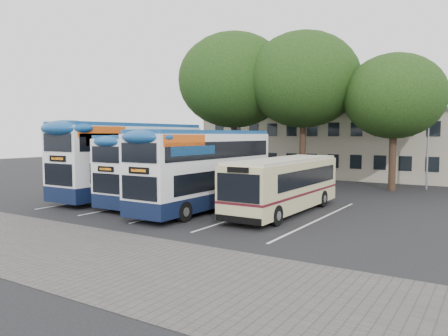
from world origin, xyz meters
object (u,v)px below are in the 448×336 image
lamp_post (429,120)px  bus_dd_right (206,166)px  tree_left (234,80)px  bus_dd_mid (168,165)px  tree_mid (304,80)px  bus_single (285,182)px  tree_right (394,96)px  bus_dd_left (133,157)px

lamp_post → bus_dd_right: (-8.95, -15.49, -2.73)m
tree_left → bus_dd_mid: (2.43, -11.72, -6.37)m
lamp_post → tree_mid: tree_mid is taller
tree_left → bus_dd_mid: 13.56m
bus_dd_mid → bus_dd_right: 3.44m
tree_left → bus_single: 16.42m
tree_right → tree_mid: bearing=-175.2°
bus_dd_right → bus_single: 4.32m
bus_dd_left → bus_single: size_ratio=1.21×
tree_left → bus_single: bearing=-48.8°
tree_left → tree_mid: size_ratio=1.05×
lamp_post → bus_single: (-4.92, -14.12, -3.49)m
lamp_post → bus_dd_mid: (-12.28, -14.65, -2.88)m
bus_dd_right → lamp_post: bearing=60.0°
bus_dd_left → bus_dd_right: size_ratio=1.11×
tree_left → bus_dd_right: 15.16m
bus_dd_mid → bus_single: 7.40m
bus_dd_right → tree_right: bearing=63.3°
bus_dd_right → bus_dd_left: bearing=167.4°
bus_single → tree_left: bearing=131.2°
bus_dd_right → tree_mid: bearing=89.0°
bus_dd_mid → bus_dd_right: bearing=-14.2°
tree_mid → bus_dd_mid: (-3.56, -12.27, -6.08)m
lamp_post → bus_dd_left: 21.17m
lamp_post → bus_dd_mid: 19.33m
tree_left → tree_mid: (5.99, 0.55, -0.29)m
bus_dd_left → bus_dd_right: bearing=-12.6°
lamp_post → tree_mid: 9.58m
tree_left → bus_dd_mid: tree_left is taller
tree_mid → bus_dd_right: (-0.23, -13.11, -5.94)m
lamp_post → tree_mid: bearing=-164.7°
tree_right → bus_dd_left: tree_right is taller
tree_right → bus_dd_mid: tree_right is taller
tree_left → tree_mid: tree_left is taller
bus_dd_mid → bus_dd_left: bearing=169.0°
lamp_post → tree_right: size_ratio=0.92×
lamp_post → tree_mid: (-8.71, -2.38, 3.21)m
tree_right → bus_dd_left: size_ratio=0.86×
tree_mid → lamp_post: bearing=15.3°
tree_left → bus_dd_left: bearing=-95.1°
tree_mid → bus_single: tree_mid is taller
bus_single → lamp_post: bearing=70.8°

